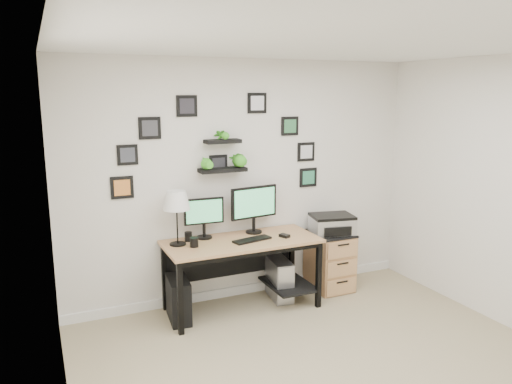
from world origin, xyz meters
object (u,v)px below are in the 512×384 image
file_cabinet (330,261)px  printer (332,224)px  monitor_right (254,206)px  table_lamp (176,202)px  monitor_left (204,215)px  mug (194,242)px  pc_tower_grey (280,279)px  desk (244,250)px  pc_tower_black (178,299)px

file_cabinet → printer: 0.44m
monitor_right → table_lamp: size_ratio=1.00×
table_lamp → file_cabinet: size_ratio=0.82×
table_lamp → monitor_right: bearing=5.3°
monitor_left → printer: bearing=-5.4°
monitor_right → table_lamp: bearing=-174.7°
mug → pc_tower_grey: bearing=5.5°
monitor_left → pc_tower_grey: bearing=-9.9°
mug → file_cabinet: size_ratio=0.14×
mug → file_cabinet: 1.72m
table_lamp → file_cabinet: (1.78, -0.02, -0.86)m
monitor_left → monitor_right: (0.56, -0.02, 0.05)m
monitor_left → pc_tower_grey: monitor_left is taller
desk → file_cabinet: desk is taller
mug → pc_tower_black: 0.61m
pc_tower_black → monitor_right: bearing=17.4°
desk → monitor_left: bearing=153.1°
monitor_right → file_cabinet: monitor_right is taller
file_cabinet → desk: bearing=-177.0°
pc_tower_black → pc_tower_grey: size_ratio=0.93×
mug → monitor_left: bearing=52.2°
desk → monitor_right: bearing=40.4°
monitor_right → pc_tower_grey: monitor_right is taller
file_cabinet → printer: printer is taller
desk → monitor_right: (0.19, 0.16, 0.43)m
monitor_right → monitor_left: bearing=177.5°
desk → pc_tower_grey: bearing=5.6°
monitor_left → mug: bearing=-127.8°
monitor_left → pc_tower_grey: 1.14m
monitor_right → pc_tower_grey: 0.88m
pc_tower_grey → file_cabinet: bearing=1.3°
desk → file_cabinet: (1.10, 0.06, -0.29)m
desk → printer: size_ratio=3.04×
desk → monitor_left: 0.56m
monitor_left → file_cabinet: (1.47, -0.13, -0.67)m
pc_tower_black → file_cabinet: size_ratio=0.65×
pc_tower_black → monitor_left: bearing=36.6°
pc_tower_grey → file_cabinet: (0.66, 0.01, 0.11)m
desk → pc_tower_grey: 0.60m
monitor_right → printer: bearing=-7.1°
monitor_right → mug: bearing=-163.9°
desk → table_lamp: size_ratio=2.91×
desk → monitor_right: size_ratio=2.91×
monitor_left → pc_tower_black: 0.89m
monitor_left → pc_tower_grey: (0.81, -0.14, -0.78)m
mug → pc_tower_black: mug is taller
monitor_left → printer: monitor_left is taller
desk → printer: bearing=2.4°
mug → pc_tower_black: size_ratio=0.22×
desk → mug: bearing=-174.6°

